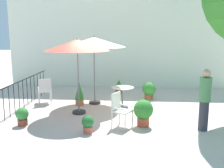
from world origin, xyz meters
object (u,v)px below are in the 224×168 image
potted_plant_4 (149,90)px  standing_person (205,99)px  patio_chair_0 (45,89)px  potted_plant_0 (88,124)px  potted_plant_5 (22,116)px  patio_chair_1 (120,108)px  potted_plant_2 (143,111)px  cafe_table_0 (122,93)px  potted_plant_1 (119,86)px  patio_umbrella_1 (94,43)px  patio_umbrella_0 (77,46)px  potted_plant_3 (79,93)px

potted_plant_4 → standing_person: 3.60m
patio_chair_0 → potted_plant_4: (3.96, 0.95, -0.17)m
potted_plant_0 → potted_plant_4: 4.21m
potted_plant_4 → potted_plant_5: potted_plant_4 is taller
potted_plant_0 → patio_chair_1: bearing=33.9°
patio_chair_0 → potted_plant_5: bearing=-86.9°
patio_chair_0 → potted_plant_2: 4.23m
cafe_table_0 → potted_plant_1: cafe_table_0 is taller
potted_plant_2 → potted_plant_5: (-3.48, -0.21, -0.15)m
cafe_table_0 → standing_person: standing_person is taller
patio_umbrella_1 → patio_chair_1: (1.06, -2.40, -1.72)m
patio_chair_0 → patio_umbrella_1: bearing=3.5°
patio_chair_0 → standing_person: 5.77m
patio_umbrella_1 → cafe_table_0: patio_umbrella_1 is taller
patio_umbrella_1 → patio_chair_1: 3.14m
patio_umbrella_0 → patio_chair_1: bearing=-39.0°
patio_umbrella_0 → potted_plant_1: (1.17, 2.95, -1.91)m
patio_umbrella_1 → standing_person: patio_umbrella_1 is taller
potted_plant_0 → potted_plant_4: bearing=64.0°
patio_chair_0 → potted_plant_1: 3.26m
potted_plant_3 → potted_plant_5: size_ratio=1.66×
patio_chair_1 → potted_plant_0: size_ratio=2.05×
patio_chair_1 → potted_plant_5: bearing=-177.4°
patio_umbrella_0 → patio_chair_0: size_ratio=2.60×
potted_plant_2 → potted_plant_0: bearing=-156.9°
potted_plant_0 → potted_plant_2: (1.49, 0.64, 0.18)m
patio_umbrella_1 → potted_plant_3: patio_umbrella_1 is taller
potted_plant_5 → standing_person: size_ratio=0.31×
potted_plant_0 → potted_plant_3: size_ratio=0.55×
patio_umbrella_1 → potted_plant_0: patio_umbrella_1 is taller
patio_umbrella_1 → potted_plant_5: 3.66m
patio_chair_1 → potted_plant_3: size_ratio=1.12×
potted_plant_3 → standing_person: bearing=-29.8°
patio_chair_1 → standing_person: 2.33m
patio_umbrella_0 → potted_plant_5: size_ratio=4.69×
patio_chair_1 → potted_plant_0: (-0.82, -0.55, -0.30)m
potted_plant_2 → cafe_table_0: bearing=109.6°
patio_chair_1 → potted_plant_1: 4.10m
cafe_table_0 → potted_plant_1: size_ratio=1.31×
potted_plant_5 → patio_umbrella_0: bearing=42.0°
patio_chair_1 → potted_plant_4: patio_chair_1 is taller
patio_umbrella_0 → standing_person: size_ratio=1.47×
patio_umbrella_1 → cafe_table_0: bearing=-22.4°
potted_plant_1 → potted_plant_2: bearing=-77.3°
patio_chair_0 → potted_plant_5: (0.13, -2.41, -0.26)m
patio_chair_0 → patio_umbrella_0: bearing=-36.8°
cafe_table_0 → patio_chair_0: size_ratio=0.84×
potted_plant_2 → potted_plant_4: (0.35, 3.15, -0.07)m
patio_chair_1 → potted_plant_1: (-0.23, 4.09, -0.24)m
potted_plant_1 → potted_plant_3: potted_plant_3 is taller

